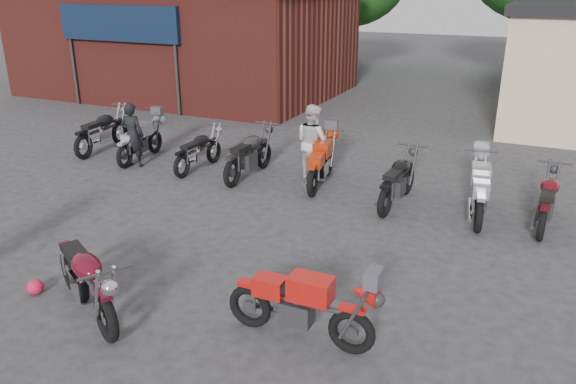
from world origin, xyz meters
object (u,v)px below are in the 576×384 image
at_px(row_bike_4, 321,160).
at_px(person_light, 313,142).
at_px(person_dark, 132,135).
at_px(row_bike_2, 199,149).
at_px(row_bike_5, 398,178).
at_px(row_bike_0, 102,129).
at_px(row_bike_3, 249,152).
at_px(row_bike_7, 548,198).
at_px(row_bike_1, 140,139).
at_px(helmet, 35,287).
at_px(sportbike, 302,302).
at_px(vintage_motorcycle, 85,275).
at_px(row_bike_6, 480,187).

bearing_deg(row_bike_4, person_light, 38.47).
relative_size(person_dark, row_bike_2, 0.88).
bearing_deg(row_bike_5, person_light, 74.04).
height_order(row_bike_2, row_bike_4, row_bike_4).
height_order(person_dark, row_bike_4, person_dark).
height_order(row_bike_0, row_bike_3, row_bike_0).
xyz_separation_m(person_dark, row_bike_7, (9.46, 0.36, -0.24)).
relative_size(person_dark, row_bike_1, 0.83).
bearing_deg(row_bike_2, row_bike_5, -90.42).
bearing_deg(row_bike_7, helmet, 133.80).
height_order(sportbike, person_light, person_light).
distance_m(row_bike_4, row_bike_7, 4.71).
bearing_deg(helmet, sportbike, 8.74).
bearing_deg(row_bike_4, row_bike_1, 83.86).
distance_m(row_bike_3, row_bike_7, 6.44).
height_order(person_dark, row_bike_1, person_dark).
relative_size(vintage_motorcycle, row_bike_3, 1.02).
bearing_deg(row_bike_5, row_bike_1, 91.27).
bearing_deg(row_bike_5, helmet, 149.05).
xyz_separation_m(person_light, row_bike_7, (5.05, -0.66, -0.31)).
distance_m(vintage_motorcycle, row_bike_1, 7.31).
bearing_deg(row_bike_0, row_bike_1, -102.85).
bearing_deg(row_bike_7, row_bike_1, 91.93).
bearing_deg(row_bike_7, row_bike_4, 88.77).
distance_m(person_light, row_bike_4, 0.57).
xyz_separation_m(sportbike, row_bike_6, (1.50, 5.22, 0.04)).
distance_m(row_bike_5, row_bike_7, 2.82).
distance_m(row_bike_4, row_bike_5, 1.93).
bearing_deg(sportbike, row_bike_3, 123.76).
distance_m(person_light, row_bike_1, 4.62).
bearing_deg(row_bike_6, row_bike_2, 80.26).
bearing_deg(helmet, vintage_motorcycle, -4.26).
xyz_separation_m(row_bike_2, row_bike_7, (7.82, -0.08, 0.04)).
distance_m(row_bike_6, row_bike_7, 1.22).
distance_m(sportbike, row_bike_4, 5.94).
relative_size(vintage_motorcycle, person_light, 1.22).
xyz_separation_m(row_bike_3, row_bike_5, (3.62, -0.27, -0.02)).
distance_m(helmet, row_bike_5, 7.02).
distance_m(person_dark, row_bike_1, 0.57).
relative_size(helmet, person_light, 0.14).
bearing_deg(row_bike_6, sportbike, 155.53).
height_order(person_light, row_bike_2, person_light).
bearing_deg(helmet, row_bike_0, 124.59).
relative_size(vintage_motorcycle, row_bike_2, 1.17).
height_order(person_dark, person_light, person_light).
bearing_deg(row_bike_1, row_bike_6, -97.39).
relative_size(sportbike, row_bike_4, 0.95).
distance_m(person_dark, row_bike_2, 1.72).
bearing_deg(helmet, person_dark, 115.80).
bearing_deg(row_bike_5, vintage_motorcycle, 157.83).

